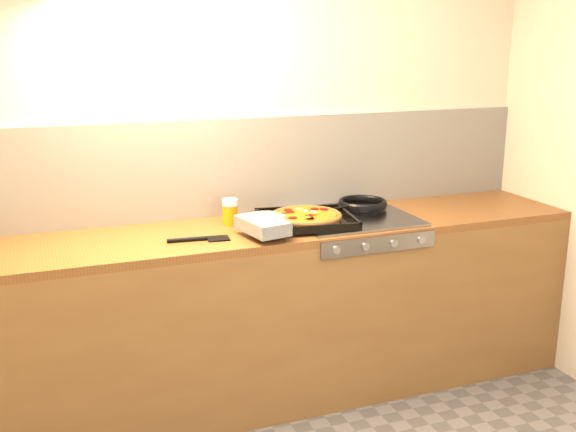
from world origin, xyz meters
name	(u,v)px	position (x,y,z in m)	size (l,w,h in m)	color
room_shell	(249,166)	(0.00, 1.39, 1.15)	(3.20, 3.20, 3.20)	white
counter_run	(268,313)	(0.00, 1.10, 0.45)	(3.20, 0.62, 0.90)	brown
stovetop	(351,217)	(0.45, 1.10, 0.91)	(0.60, 0.56, 0.02)	gray
pizza_on_tray	(294,219)	(0.11, 1.03, 0.95)	(0.62, 0.50, 0.08)	black
frying_pan	(362,205)	(0.56, 1.19, 0.94)	(0.45, 0.34, 0.04)	black
tomato_can	(230,213)	(-0.15, 1.21, 0.95)	(0.08, 0.08, 0.11)	#9E130C
juice_glass	(230,211)	(-0.16, 1.21, 0.97)	(0.09, 0.09, 0.13)	orange
wooden_spoon	(259,216)	(0.02, 1.28, 0.91)	(0.28, 0.15, 0.02)	#A17344
black_spatula	(200,239)	(-0.36, 0.99, 0.91)	(0.29, 0.09, 0.02)	black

